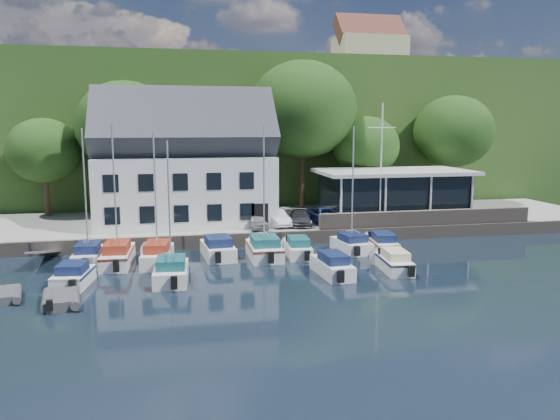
# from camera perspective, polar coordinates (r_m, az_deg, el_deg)

# --- Properties ---
(ground) EXTENTS (180.00, 180.00, 0.00)m
(ground) POSITION_cam_1_polar(r_m,az_deg,el_deg) (31.24, 4.50, -7.94)
(ground) COLOR black
(ground) RESTS_ON ground
(quay) EXTENTS (60.00, 13.00, 1.00)m
(quay) POSITION_cam_1_polar(r_m,az_deg,el_deg) (47.72, -1.32, -1.39)
(quay) COLOR #9A9B95
(quay) RESTS_ON ground
(quay_face) EXTENTS (60.00, 0.30, 1.00)m
(quay_face) POSITION_cam_1_polar(r_m,az_deg,el_deg) (41.46, 0.29, -2.97)
(quay_face) COLOR #695D54
(quay_face) RESTS_ON ground
(hillside) EXTENTS (160.00, 75.00, 16.00)m
(hillside) POSITION_cam_1_polar(r_m,az_deg,el_deg) (91.09, -6.41, 8.22)
(hillside) COLOR #25491B
(hillside) RESTS_ON ground
(field_patch) EXTENTS (50.00, 30.00, 0.30)m
(field_patch) POSITION_cam_1_polar(r_m,az_deg,el_deg) (100.30, -2.25, 12.99)
(field_patch) COLOR #556733
(field_patch) RESTS_ON hillside
(farmhouse) EXTENTS (10.40, 7.00, 8.20)m
(farmhouse) POSITION_cam_1_polar(r_m,az_deg,el_deg) (86.93, 9.31, 16.13)
(farmhouse) COLOR #BEAB92
(farmhouse) RESTS_ON hillside
(harbor_building) EXTENTS (14.40, 8.20, 8.70)m
(harbor_building) POSITION_cam_1_polar(r_m,az_deg,el_deg) (45.37, -9.87, 4.13)
(harbor_building) COLOR silver
(harbor_building) RESTS_ON quay
(club_pavilion) EXTENTS (13.20, 7.20, 4.10)m
(club_pavilion) POSITION_cam_1_polar(r_m,az_deg,el_deg) (49.08, 11.73, 1.73)
(club_pavilion) COLOR black
(club_pavilion) RESTS_ON quay
(seawall) EXTENTS (18.00, 0.50, 1.20)m
(seawall) POSITION_cam_1_polar(r_m,az_deg,el_deg) (45.59, 15.11, -0.78)
(seawall) COLOR #695D54
(seawall) RESTS_ON quay
(gangway) EXTENTS (1.20, 6.00, 1.40)m
(gangway) POSITION_cam_1_polar(r_m,az_deg,el_deg) (39.61, -23.21, -5.01)
(gangway) COLOR silver
(gangway) RESTS_ON ground
(car_silver) EXTENTS (1.74, 3.57, 1.17)m
(car_silver) POSITION_cam_1_polar(r_m,az_deg,el_deg) (42.64, -2.53, -1.15)
(car_silver) COLOR #B0B0B5
(car_silver) RESTS_ON quay
(car_white) EXTENTS (1.96, 4.05, 1.28)m
(car_white) POSITION_cam_1_polar(r_m,az_deg,el_deg) (43.78, -0.44, -0.81)
(car_white) COLOR silver
(car_white) RESTS_ON quay
(car_dgrey) EXTENTS (2.37, 4.37, 1.20)m
(car_dgrey) POSITION_cam_1_polar(r_m,az_deg,el_deg) (44.07, 2.10, -0.80)
(car_dgrey) COLOR #323137
(car_dgrey) RESTS_ON quay
(car_blue) EXTENTS (2.10, 4.18, 1.37)m
(car_blue) POSITION_cam_1_polar(r_m,az_deg,el_deg) (44.94, 4.79, -0.53)
(car_blue) COLOR #2E448D
(car_blue) RESTS_ON quay
(flagpole) EXTENTS (2.34, 0.20, 9.75)m
(flagpole) POSITION_cam_1_polar(r_m,az_deg,el_deg) (45.09, 10.52, 4.75)
(flagpole) COLOR silver
(flagpole) RESTS_ON quay
(tree_0) EXTENTS (6.31, 6.31, 8.63)m
(tree_0) POSITION_cam_1_polar(r_m,az_deg,el_deg) (52.38, -23.36, 4.12)
(tree_0) COLOR black
(tree_0) RESTS_ON quay
(tree_1) EXTENTS (8.66, 8.66, 11.84)m
(tree_1) POSITION_cam_1_polar(r_m,az_deg,el_deg) (50.12, -15.76, 6.17)
(tree_1) COLOR black
(tree_1) RESTS_ON quay
(tree_2) EXTENTS (7.75, 7.75, 10.59)m
(tree_2) POSITION_cam_1_polar(r_m,az_deg,el_deg) (51.07, -5.89, 5.80)
(tree_2) COLOR black
(tree_2) RESTS_ON quay
(tree_3) EXTENTS (10.30, 10.30, 14.07)m
(tree_3) POSITION_cam_1_polar(r_m,az_deg,el_deg) (52.77, 2.36, 7.83)
(tree_3) COLOR black
(tree_3) RESTS_ON quay
(tree_4) EXTENTS (6.48, 6.48, 8.85)m
(tree_4) POSITION_cam_1_polar(r_m,az_deg,el_deg) (53.92, 8.94, 4.98)
(tree_4) COLOR black
(tree_4) RESTS_ON quay
(tree_5) EXTENTS (8.01, 8.01, 10.94)m
(tree_5) POSITION_cam_1_polar(r_m,az_deg,el_deg) (58.13, 17.59, 5.98)
(tree_5) COLOR black
(tree_5) RESTS_ON quay
(boat_r1_0) EXTENTS (1.97, 5.71, 8.72)m
(boat_r1_0) POSITION_cam_1_polar(r_m,az_deg,el_deg) (37.33, -19.67, 1.19)
(boat_r1_0) COLOR white
(boat_r1_0) RESTS_ON ground
(boat_r1_1) EXTENTS (2.27, 7.03, 9.44)m
(boat_r1_1) POSITION_cam_1_polar(r_m,az_deg,el_deg) (36.51, -16.89, 1.74)
(boat_r1_1) COLOR white
(boat_r1_1) RESTS_ON ground
(boat_r1_2) EXTENTS (2.57, 6.54, 9.24)m
(boat_r1_2) POSITION_cam_1_polar(r_m,az_deg,el_deg) (36.01, -12.90, 1.64)
(boat_r1_2) COLOR white
(boat_r1_2) RESTS_ON ground
(boat_r1_3) EXTENTS (2.58, 6.09, 1.52)m
(boat_r1_3) POSITION_cam_1_polar(r_m,az_deg,el_deg) (37.72, -6.51, -3.82)
(boat_r1_3) COLOR white
(boat_r1_3) RESTS_ON ground
(boat_r1_4) EXTENTS (2.36, 6.12, 9.40)m
(boat_r1_4) POSITION_cam_1_polar(r_m,az_deg,el_deg) (36.70, -1.69, 2.12)
(boat_r1_4) COLOR white
(boat_r1_4) RESTS_ON ground
(boat_r1_5) EXTENTS (2.13, 5.60, 1.37)m
(boat_r1_5) POSITION_cam_1_polar(r_m,az_deg,el_deg) (37.95, 1.86, -3.81)
(boat_r1_5) COLOR white
(boat_r1_5) RESTS_ON ground
(boat_r1_6) EXTENTS (2.65, 5.28, 8.42)m
(boat_r1_6) POSITION_cam_1_polar(r_m,az_deg,el_deg) (38.88, 7.58, 1.71)
(boat_r1_6) COLOR white
(boat_r1_6) RESTS_ON ground
(boat_r1_7) EXTENTS (2.36, 5.79, 1.39)m
(boat_r1_7) POSITION_cam_1_polar(r_m,az_deg,el_deg) (39.97, 10.62, -3.28)
(boat_r1_7) COLOR white
(boat_r1_7) RESTS_ON ground
(boat_r2_0) EXTENTS (2.48, 4.93, 1.37)m
(boat_r2_0) POSITION_cam_1_polar(r_m,az_deg,el_deg) (33.16, -20.80, -6.28)
(boat_r2_0) COLOR white
(boat_r2_0) RESTS_ON ground
(boat_r2_1) EXTENTS (2.42, 5.87, 9.00)m
(boat_r2_1) POSITION_cam_1_polar(r_m,az_deg,el_deg) (31.73, -11.51, 0.51)
(boat_r2_1) COLOR white
(boat_r2_1) RESTS_ON ground
(boat_r2_3) EXTENTS (2.08, 5.89, 1.44)m
(boat_r2_3) POSITION_cam_1_polar(r_m,az_deg,el_deg) (33.31, 5.47, -5.59)
(boat_r2_3) COLOR white
(boat_r2_3) RESTS_ON ground
(boat_r2_4) EXTENTS (2.18, 5.78, 1.35)m
(boat_r2_4) POSITION_cam_1_polar(r_m,az_deg,el_deg) (34.99, 11.78, -5.11)
(boat_r2_4) COLOR white
(boat_r2_4) RESTS_ON ground
(dinghy_0) EXTENTS (2.26, 3.10, 0.65)m
(dinghy_0) POSITION_cam_1_polar(r_m,az_deg,el_deg) (32.16, -26.82, -7.80)
(dinghy_0) COLOR #39393E
(dinghy_0) RESTS_ON ground
(dinghy_1) EXTENTS (2.38, 3.40, 0.73)m
(dinghy_1) POSITION_cam_1_polar(r_m,az_deg,el_deg) (30.11, -21.93, -8.50)
(dinghy_1) COLOR #39393E
(dinghy_1) RESTS_ON ground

